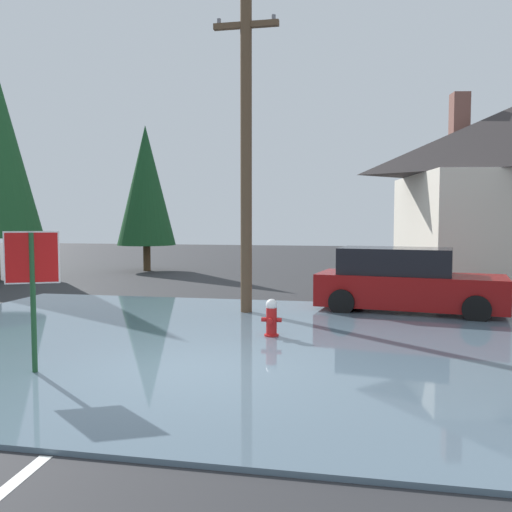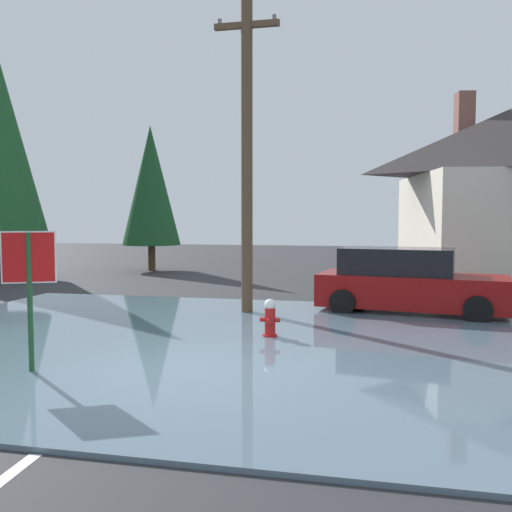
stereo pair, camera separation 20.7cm
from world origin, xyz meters
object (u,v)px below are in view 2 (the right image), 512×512
object	(u,v)px
stop_sign_near	(29,273)
utility_pole	(247,153)
pine_tree_mid_left	(151,186)
fire_hydrant	(270,319)
parked_car	(407,282)

from	to	relation	value
stop_sign_near	utility_pole	size ratio (longest dim) A/B	0.29
pine_tree_mid_left	fire_hydrant	bearing A→B (deg)	-58.20
fire_hydrant	pine_tree_mid_left	bearing A→B (deg)	121.80
stop_sign_near	utility_pole	bearing A→B (deg)	71.17
stop_sign_near	parked_car	xyz separation A→B (m)	(5.88, 6.84, -0.78)
fire_hydrant	pine_tree_mid_left	distance (m)	15.46
parked_car	pine_tree_mid_left	distance (m)	14.46
utility_pole	parked_car	xyz separation A→B (m)	(3.89, 1.00, -3.20)
fire_hydrant	pine_tree_mid_left	xyz separation A→B (m)	(-7.94, 12.81, 3.47)
utility_pole	stop_sign_near	bearing A→B (deg)	-108.83
stop_sign_near	pine_tree_mid_left	xyz separation A→B (m)	(-4.87, 16.01, 2.29)
fire_hydrant	utility_pole	world-z (taller)	utility_pole
utility_pole	parked_car	size ratio (longest dim) A/B	1.60
stop_sign_near	fire_hydrant	size ratio (longest dim) A/B	2.74
parked_car	pine_tree_mid_left	bearing A→B (deg)	139.52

